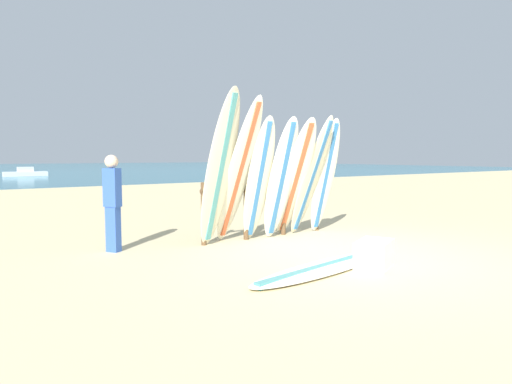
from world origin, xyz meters
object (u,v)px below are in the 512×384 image
at_px(beachgoer_standing, 113,199).
at_px(surfboard_rack, 265,202).
at_px(surfboard_leaning_center_right, 295,179).
at_px(surfboard_leaning_far_right, 325,177).
at_px(surfboard_leaning_left, 239,172).
at_px(cooler_box, 374,254).
at_px(surfboard_leaning_center_left, 259,180).
at_px(surfboard_lying_on_sand, 325,267).
at_px(surfboard_leaning_right, 311,177).
at_px(surfboard_leaning_far_left, 220,169).
at_px(surfboard_leaning_center, 281,179).
at_px(small_boat_offshore, 26,173).

bearing_deg(beachgoer_standing, surfboard_rack, -7.71).
bearing_deg(surfboard_rack, surfboard_leaning_center_right, -47.35).
height_order(surfboard_leaning_far_right, beachgoer_standing, surfboard_leaning_far_right).
distance_m(surfboard_leaning_left, cooler_box, 2.60).
distance_m(surfboard_leaning_center_right, cooler_box, 2.41).
bearing_deg(surfboard_leaning_center_left, surfboard_lying_on_sand, -99.53).
bearing_deg(beachgoer_standing, surfboard_leaning_center_right, -14.12).
height_order(surfboard_leaning_center_right, surfboard_leaning_far_right, surfboard_leaning_far_right).
height_order(surfboard_leaning_left, surfboard_leaning_center_left, surfboard_leaning_left).
relative_size(surfboard_leaning_center_left, surfboard_leaning_far_right, 0.98).
distance_m(surfboard_lying_on_sand, cooler_box, 0.71).
relative_size(surfboard_leaning_left, surfboard_leaning_right, 1.10).
bearing_deg(surfboard_leaning_right, surfboard_lying_on_sand, -127.76).
relative_size(surfboard_leaning_left, cooler_box, 4.09).
bearing_deg(surfboard_leaning_center_left, cooler_box, -82.21).
distance_m(surfboard_leaning_far_left, cooler_box, 2.71).
relative_size(surfboard_leaning_far_left, surfboard_lying_on_sand, 0.93).
height_order(surfboard_leaning_far_left, surfboard_leaning_center_right, surfboard_leaning_far_left).
relative_size(surfboard_lying_on_sand, beachgoer_standing, 1.83).
height_order(surfboard_rack, surfboard_leaning_center, surfboard_leaning_center).
bearing_deg(cooler_box, surfboard_leaning_right, 43.86).
xyz_separation_m(surfboard_leaning_center_left, surfboard_leaning_center_right, (0.76, -0.07, -0.00)).
distance_m(surfboard_leaning_left, small_boat_offshore, 30.51).
relative_size(surfboard_leaning_far_right, small_boat_offshore, 0.73).
relative_size(surfboard_lying_on_sand, small_boat_offshore, 0.92).
relative_size(surfboard_leaning_center_right, surfboard_leaning_right, 0.97).
bearing_deg(surfboard_leaning_right, beachgoer_standing, 167.28).
distance_m(surfboard_leaning_center_right, surfboard_leaning_far_right, 0.81).
relative_size(surfboard_leaning_center_left, small_boat_offshore, 0.72).
height_order(surfboard_leaning_center_left, surfboard_leaning_center, surfboard_leaning_center).
bearing_deg(surfboard_leaning_center_right, surfboard_leaning_right, -1.21).
bearing_deg(surfboard_leaning_far_left, surfboard_leaning_center_right, -1.12).
relative_size(surfboard_leaning_center_left, surfboard_leaning_center_right, 1.00).
xyz_separation_m(surfboard_leaning_far_left, surfboard_leaning_far_right, (2.36, 0.04, -0.18)).
distance_m(surfboard_leaning_far_left, surfboard_lying_on_sand, 2.35).
xyz_separation_m(surfboard_rack, surfboard_leaning_center_right, (0.37, -0.40, 0.43)).
xyz_separation_m(surfboard_leaning_left, surfboard_leaning_center_right, (1.15, -0.08, -0.15)).
relative_size(surfboard_leaning_far_right, cooler_box, 3.67).
distance_m(surfboard_rack, surfboard_leaning_right, 0.98).
bearing_deg(surfboard_leaning_center, surfboard_leaning_center_right, 1.36).
bearing_deg(surfboard_lying_on_sand, cooler_box, -23.26).
xyz_separation_m(surfboard_leaning_far_right, surfboard_lying_on_sand, (-1.90, -1.98, -1.07)).
bearing_deg(surfboard_leaning_left, cooler_box, -72.80).
bearing_deg(surfboard_leaning_right, surfboard_leaning_left, 176.57).
distance_m(surfboard_leaning_center_left, surfboard_leaning_center_right, 0.76).
relative_size(surfboard_leaning_far_left, surfboard_leaning_center_right, 1.19).
bearing_deg(surfboard_leaning_far_right, surfboard_leaning_center, -175.89).
bearing_deg(surfboard_leaning_right, surfboard_leaning_far_right, 10.94).
height_order(surfboard_rack, surfboard_leaning_far_left, surfboard_leaning_far_left).
relative_size(surfboard_leaning_left, surfboard_leaning_center_right, 1.14).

